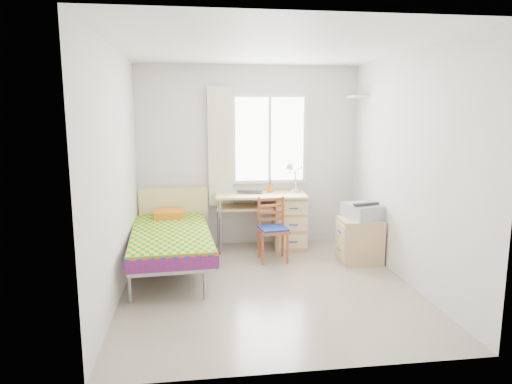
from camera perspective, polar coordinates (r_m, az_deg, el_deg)
floor at (r=5.27m, az=1.46°, el=-11.61°), size 3.50×3.50×0.00m
ceiling at (r=4.95m, az=1.60°, el=17.64°), size 3.50×3.50×0.00m
wall_back at (r=6.67m, az=-0.89°, el=4.47°), size 3.20×0.00×3.20m
wall_left at (r=4.95m, az=-17.09°, el=2.11°), size 0.00×3.50×3.50m
wall_right at (r=5.44m, az=18.44°, el=2.70°), size 0.00×3.50×3.50m
window at (r=6.67m, az=1.71°, el=6.62°), size 1.10×0.04×1.30m
curtain at (r=6.55m, az=-4.49°, el=5.66°), size 0.35×0.05×1.70m
floating_shelf at (r=6.65m, az=12.60°, el=11.56°), size 0.20×0.32×0.03m
bed at (r=5.76m, az=-10.57°, el=-5.44°), size 1.07×2.09×0.88m
desk at (r=6.59m, az=3.56°, el=-3.28°), size 1.31×0.68×0.80m
chair at (r=6.02m, az=2.14°, el=-4.11°), size 0.41×0.41×0.84m
cabinet at (r=6.13m, az=12.78°, el=-5.91°), size 0.56×0.50×0.58m
printer at (r=6.08m, az=13.21°, el=-2.29°), size 0.50×0.54×0.20m
laptop at (r=6.46m, az=-0.86°, el=-0.09°), size 0.41×0.31×0.03m
pen_cup at (r=6.59m, az=1.75°, el=0.43°), size 0.09×0.09×0.10m
task_lamp at (r=6.45m, az=4.64°, el=2.19°), size 0.23×0.33×0.44m
book at (r=6.50m, az=-1.49°, el=-2.01°), size 0.20×0.27×0.02m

